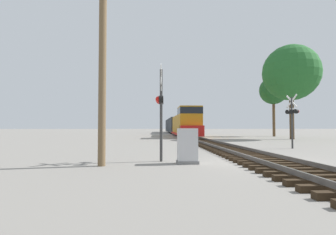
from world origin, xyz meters
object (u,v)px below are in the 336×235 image
(freight_train, at_px, (177,125))
(tree_mid_background, at_px, (273,91))
(tree_far_right, at_px, (291,73))
(crossing_signal_near, at_px, (161,105))
(crossing_signal_far, at_px, (292,114))
(relay_cabinet, at_px, (187,146))
(utility_pole, at_px, (103,58))

(freight_train, distance_m, tree_mid_background, 21.37)
(freight_train, height_order, tree_far_right, tree_far_right)
(freight_train, xyz_separation_m, tree_mid_background, (13.99, -15.25, 5.31))
(crossing_signal_near, xyz_separation_m, tree_far_right, (16.01, 19.26, 5.54))
(crossing_signal_far, distance_m, tree_mid_background, 24.84)
(crossing_signal_far, bearing_deg, freight_train, -11.14)
(relay_cabinet, relative_size, utility_pole, 0.18)
(tree_far_right, bearing_deg, crossing_signal_near, -129.74)
(relay_cabinet, bearing_deg, tree_mid_background, 59.79)
(crossing_signal_far, relative_size, relay_cabinet, 2.62)
(freight_train, bearing_deg, tree_far_right, -64.61)
(utility_pole, xyz_separation_m, tree_far_right, (18.24, 20.47, 3.89))
(crossing_signal_near, xyz_separation_m, relay_cabinet, (1.06, -0.71, -1.71))
(utility_pole, bearing_deg, crossing_signal_far, 33.30)
(relay_cabinet, bearing_deg, crossing_signal_far, 40.82)
(utility_pole, bearing_deg, crossing_signal_near, 28.47)
(crossing_signal_far, xyz_separation_m, utility_pole, (-11.31, -7.43, 1.75))
(freight_train, relative_size, tree_mid_background, 5.31)
(freight_train, relative_size, crossing_signal_near, 12.12)
(crossing_signal_far, bearing_deg, utility_pole, 104.87)
(tree_mid_background, bearing_deg, relay_cabinet, -120.21)
(crossing_signal_far, height_order, tree_mid_background, tree_mid_background)
(freight_train, height_order, relay_cabinet, freight_train)
(tree_mid_background, bearing_deg, tree_far_right, -103.13)
(freight_train, bearing_deg, tree_mid_background, -47.46)
(crossing_signal_near, bearing_deg, tree_mid_background, 149.98)
(crossing_signal_far, distance_m, relay_cabinet, 10.73)
(utility_pole, bearing_deg, tree_far_right, 48.30)
(tree_far_right, height_order, tree_mid_background, tree_far_right)
(crossing_signal_far, height_order, tree_far_right, tree_far_right)
(crossing_signal_far, height_order, relay_cabinet, crossing_signal_far)
(freight_train, distance_m, crossing_signal_near, 44.26)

